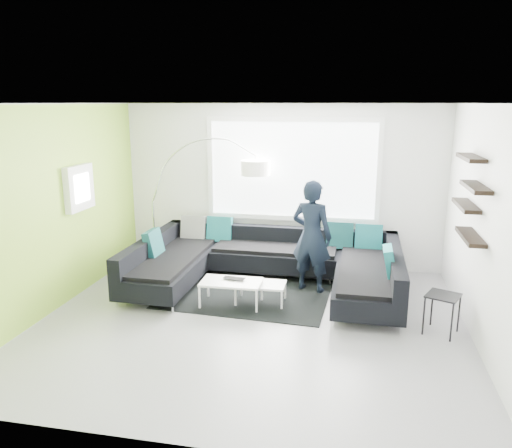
{
  "coord_description": "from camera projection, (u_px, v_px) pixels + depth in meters",
  "views": [
    {
      "loc": [
        1.26,
        -5.94,
        2.81
      ],
      "look_at": [
        -0.11,
        0.9,
        1.11
      ],
      "focal_mm": 35.0,
      "sensor_mm": 36.0,
      "label": 1
    }
  ],
  "objects": [
    {
      "name": "arc_lamp",
      "position": [
        153.0,
        202.0,
        8.7
      ],
      "size": [
        2.11,
        0.68,
        2.25
      ],
      "primitive_type": null,
      "rotation": [
        0.0,
        0.0,
        -0.05
      ],
      "color": "white",
      "rests_on": "ground"
    },
    {
      "name": "person",
      "position": [
        312.0,
        236.0,
        7.47
      ],
      "size": [
        0.85,
        0.75,
        1.71
      ],
      "primitive_type": "imported",
      "rotation": [
        0.0,
        0.0,
        2.85
      ],
      "color": "black",
      "rests_on": "ground"
    },
    {
      "name": "ground",
      "position": [
        251.0,
        322.0,
        6.57
      ],
      "size": [
        5.5,
        5.5,
        0.0
      ],
      "primitive_type": "plane",
      "color": "gray",
      "rests_on": "ground"
    },
    {
      "name": "laptop",
      "position": [
        233.0,
        280.0,
        7.05
      ],
      "size": [
        0.36,
        0.27,
        0.02
      ],
      "primitive_type": "imported",
      "rotation": [
        0.0,
        0.0,
        -0.12
      ],
      "color": "black",
      "rests_on": "coffee_table"
    },
    {
      "name": "room_shell",
      "position": [
        257.0,
        184.0,
        6.33
      ],
      "size": [
        5.54,
        5.04,
        2.82
      ],
      "color": "white",
      "rests_on": "ground"
    },
    {
      "name": "coffee_table",
      "position": [
        246.0,
        292.0,
        7.11
      ],
      "size": [
        1.11,
        0.66,
        0.36
      ],
      "primitive_type": "cube",
      "rotation": [
        0.0,
        0.0,
        0.02
      ],
      "color": "silver",
      "rests_on": "ground"
    },
    {
      "name": "side_table",
      "position": [
        441.0,
        314.0,
        6.19
      ],
      "size": [
        0.49,
        0.49,
        0.51
      ],
      "primitive_type": "cube",
      "rotation": [
        0.0,
        0.0,
        -0.42
      ],
      "color": "black",
      "rests_on": "ground"
    },
    {
      "name": "sectional_sofa",
      "position": [
        267.0,
        266.0,
        7.61
      ],
      "size": [
        4.0,
        2.51,
        0.86
      ],
      "rotation": [
        0.0,
        0.0,
        -0.01
      ],
      "color": "black",
      "rests_on": "ground"
    },
    {
      "name": "rug",
      "position": [
        247.0,
        294.0,
        7.51
      ],
      "size": [
        2.52,
        1.9,
        0.01
      ],
      "primitive_type": "cube",
      "rotation": [
        0.0,
        0.0,
        -0.06
      ],
      "color": "black",
      "rests_on": "ground"
    }
  ]
}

